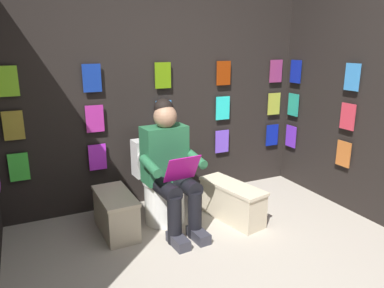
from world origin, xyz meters
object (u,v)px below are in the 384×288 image
at_px(toilet, 161,186).
at_px(comic_longbox_near, 116,213).
at_px(person_reading, 171,166).
at_px(comic_longbox_far, 232,202).

xyz_separation_m(toilet, comic_longbox_near, (0.47, 0.10, -0.14)).
bearing_deg(comic_longbox_near, person_reading, 163.14).
height_order(comic_longbox_near, comic_longbox_far, comic_longbox_near).
distance_m(comic_longbox_near, comic_longbox_far, 1.11).
distance_m(toilet, comic_longbox_near, 0.50).
height_order(toilet, comic_longbox_near, toilet).
xyz_separation_m(person_reading, comic_longbox_far, (-0.60, 0.09, -0.42)).
relative_size(toilet, comic_longbox_far, 1.03).
height_order(person_reading, comic_longbox_near, person_reading).
bearing_deg(comic_longbox_far, comic_longbox_near, -23.88).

